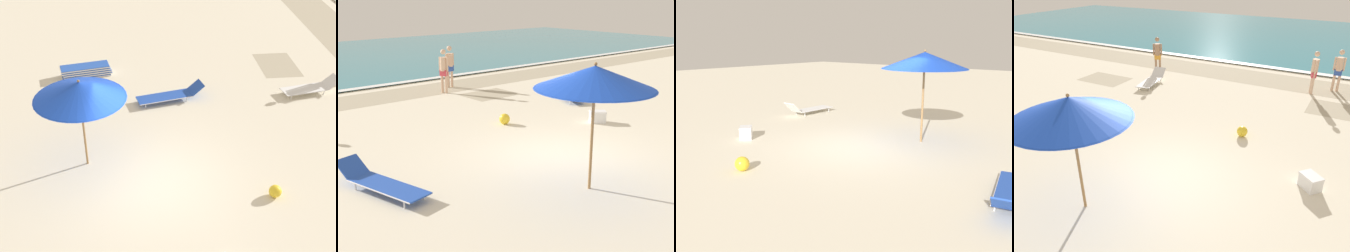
# 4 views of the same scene
# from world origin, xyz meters

# --- Properties ---
(ground_plane) EXTENTS (60.00, 60.00, 0.16)m
(ground_plane) POSITION_xyz_m (0.00, 0.01, -0.08)
(ground_plane) COLOR beige
(ocean_water) EXTENTS (60.00, 18.99, 0.07)m
(ocean_water) POSITION_xyz_m (0.00, 20.56, 0.03)
(ocean_water) COLOR teal
(ocean_water) RESTS_ON ground_plane
(beach_umbrella) EXTENTS (2.43, 2.43, 2.65)m
(beach_umbrella) POSITION_xyz_m (-0.91, -1.61, 2.35)
(beach_umbrella) COLOR #9E7547
(beach_umbrella) RESTS_ON ground_plane
(sun_lounger_under_umbrella) EXTENTS (1.12, 2.42, 0.51)m
(sun_lounger_under_umbrella) POSITION_xyz_m (-4.29, 1.09, 0.21)
(sun_lounger_under_umbrella) COLOR blue
(sun_lounger_under_umbrella) RESTS_ON ground_plane
(sun_lounger_beside_umbrella) EXTENTS (0.98, 2.20, 0.50)m
(sun_lounger_beside_umbrella) POSITION_xyz_m (-4.36, 6.11, 0.21)
(sun_lounger_beside_umbrella) COLOR white
(sun_lounger_beside_umbrella) RESTS_ON ground_plane
(beachgoer_wading_adult) EXTENTS (0.27, 0.43, 1.76)m
(beachgoer_wading_adult) POSITION_xyz_m (2.12, 8.36, 1.00)
(beachgoer_wading_adult) COLOR beige
(beachgoer_wading_adult) RESTS_ON ground_plane
(beachgoer_shoreline_child) EXTENTS (0.42, 0.29, 1.76)m
(beachgoer_shoreline_child) POSITION_xyz_m (-5.04, 7.67, 1.00)
(beachgoer_shoreline_child) COLOR #A37A5B
(beachgoer_shoreline_child) RESTS_ON ground_plane
(beachgoer_strolling_adult) EXTENTS (0.45, 0.27, 1.76)m
(beachgoer_strolling_adult) POSITION_xyz_m (2.96, 9.15, 1.00)
(beachgoer_strolling_adult) COLOR beige
(beachgoer_strolling_adult) RESTS_ON ground_plane
(beach_ball) EXTENTS (0.33, 0.33, 0.33)m
(beach_ball) POSITION_xyz_m (0.95, 3.27, 0.17)
(beach_ball) COLOR yellow
(beach_ball) RESTS_ON ground_plane
(cooler_box) EXTENTS (0.61, 0.59, 0.37)m
(cooler_box) POSITION_xyz_m (3.29, 1.51, 0.19)
(cooler_box) COLOR white
(cooler_box) RESTS_ON ground_plane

